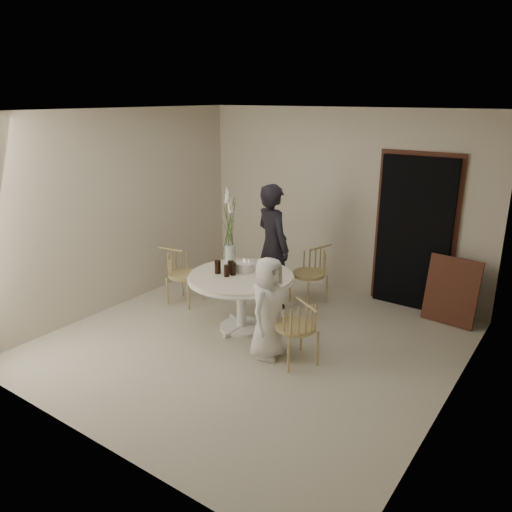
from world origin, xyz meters
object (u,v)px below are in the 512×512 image
Objects in this scene: chair_far at (315,267)px; girl at (273,246)px; table at (241,283)px; boy at (268,308)px; chair_left at (178,268)px; flower_vase at (230,233)px; chair_right at (301,323)px; birthday_cake at (245,267)px.

chair_far is 0.72m from girl.
table is 0.77m from boy.
chair_left is 1.40m from girl.
table is 0.90m from girl.
chair_left is at bearing 68.69° from boy.
flower_vase is at bearing 53.52° from boy.
birthday_cake is (-1.12, 0.52, 0.27)m from chair_right.
boy is at bearing -36.85° from birthday_cake.
chair_far is 1.95m from chair_left.
boy is at bearing -31.98° from flower_vase.
boy reaches higher than chair_left.
girl is at bearing 26.67° from boy.
chair_right reaches higher than chair_left.
chair_right is at bearing -49.27° from chair_far.
birthday_cake is (-0.70, 0.53, 0.19)m from boy.
boy reaches higher than birthday_cake.
table is at bearing -74.59° from birthday_cake.
flower_vase reaches higher than girl.
chair_left is at bearing -73.65° from chair_right.
flower_vase is at bearing 145.55° from table.
chair_left is (-1.58, -1.14, -0.01)m from chair_far.
chair_left is 0.45× the size of girl.
girl reaches higher than birthday_cake.
chair_far is 0.68× the size of boy.
table is 1.12× the size of boy.
birthday_cake is 0.51m from flower_vase.
birthday_cake is (-0.36, -1.20, 0.26)m from chair_far.
chair_far is at bearing -61.48° from chair_left.
chair_right is 1.71m from flower_vase.
table is 1.37m from chair_far.
flower_vase reaches higher than chair_far.
boy is at bearing 146.10° from girl.
chair_far is at bearing -106.27° from girl.
birthday_cake is at bearing -89.91° from chair_far.
flower_vase is (-0.32, 0.11, 0.38)m from birthday_cake.
chair_far is 1.88m from chair_right.
flower_vase is (0.90, 0.06, 0.65)m from chair_left.
chair_left is 3.42× the size of birthday_cake.
girl is (-1.18, 1.24, 0.36)m from chair_right.
boy is 5.13× the size of birthday_cake.
boy reaches higher than chair_right.
table is at bearing -105.79° from chair_left.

